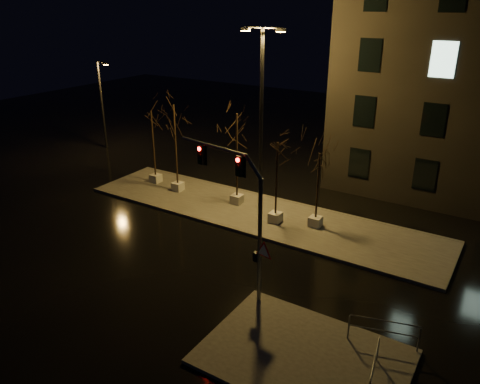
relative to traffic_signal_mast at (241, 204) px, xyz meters
The scene contains 13 objects.
ground 5.65m from the traffic_signal_mast, 159.32° to the left, with size 90.00×90.00×0.00m, color black.
median 9.12m from the traffic_signal_mast, 115.59° to the left, with size 22.00×5.00×0.15m, color #45433E.
sidewalk_corner 6.16m from the traffic_signal_mast, 28.59° to the right, with size 7.00×5.00×0.15m, color #45433E.
tree_0 14.27m from the traffic_signal_mast, 146.30° to the left, with size 1.80×1.80×5.08m.
tree_1 12.21m from the traffic_signal_mast, 141.93° to the left, with size 1.80×1.80×5.84m.
tree_2 9.39m from the traffic_signal_mast, 123.56° to the left, with size 1.80×1.80×5.75m.
tree_3 7.06m from the traffic_signal_mast, 106.08° to the left, with size 1.80×1.80×4.77m.
tree_4 7.52m from the traffic_signal_mast, 88.64° to the left, with size 1.80×1.80×4.32m.
traffic_signal_mast is the anchor object (origin of this frame).
streetlight_main 9.22m from the traffic_signal_mast, 114.77° to the left, with size 2.59×0.52×10.33m.
streetlight_far 24.45m from the traffic_signal_mast, 150.10° to the left, with size 1.42×0.38×7.24m.
guard_rail_a 7.03m from the traffic_signal_mast, ahead, with size 2.40×0.71×1.07m.
guard_rail_b 7.56m from the traffic_signal_mast, 18.04° to the right, with size 0.39×2.10×1.01m.
Camera 1 is at (12.55, -15.76, 11.73)m, focal length 35.00 mm.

